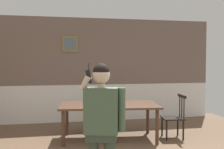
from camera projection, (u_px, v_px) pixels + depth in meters
name	position (u px, v px, depth m)	size (l,w,h in m)	color
room_back_partition	(95.00, 72.00, 7.57)	(6.75, 0.17, 2.86)	#756056
dining_table	(109.00, 107.00, 5.74)	(2.16, 1.30, 0.75)	#4C3323
chair_near_window	(174.00, 117.00, 5.87)	(0.50, 0.50, 0.94)	black
chair_by_doorway	(106.00, 109.00, 6.67)	(0.43, 0.43, 1.02)	#2D2319
person_figure	(102.00, 121.00, 3.28)	(0.55, 0.32, 1.63)	#3A493A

